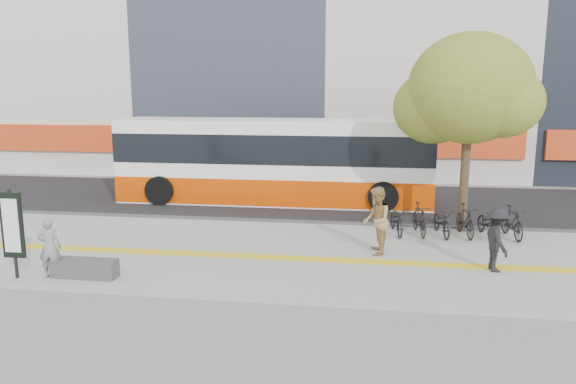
# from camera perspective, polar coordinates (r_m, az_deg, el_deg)

# --- Properties ---
(ground) EXTENTS (120.00, 120.00, 0.00)m
(ground) POSITION_cam_1_polar(r_m,az_deg,el_deg) (14.34, -8.89, -8.02)
(ground) COLOR slate
(ground) RESTS_ON ground
(sidewalk) EXTENTS (40.00, 7.00, 0.08)m
(sidewalk) POSITION_cam_1_polar(r_m,az_deg,el_deg) (15.69, -7.28, -6.15)
(sidewalk) COLOR slate
(sidewalk) RESTS_ON ground
(tactile_strip) EXTENTS (40.00, 0.45, 0.01)m
(tactile_strip) POSITION_cam_1_polar(r_m,az_deg,el_deg) (15.22, -7.79, -6.53)
(tactile_strip) COLOR gold
(tactile_strip) RESTS_ON sidewalk
(street) EXTENTS (40.00, 8.00, 0.06)m
(street) POSITION_cam_1_polar(r_m,az_deg,el_deg) (22.79, -2.25, -0.74)
(street) COLOR black
(street) RESTS_ON ground
(curb) EXTENTS (40.00, 0.25, 0.14)m
(curb) POSITION_cam_1_polar(r_m,az_deg,el_deg) (18.96, -4.46, -3.03)
(curb) COLOR #333335
(curb) RESTS_ON ground
(bench) EXTENTS (1.60, 0.45, 0.45)m
(bench) POSITION_cam_1_polar(r_m,az_deg,el_deg) (14.19, -20.56, -7.51)
(bench) COLOR #333335
(bench) RESTS_ON sidewalk
(signboard) EXTENTS (0.55, 0.10, 2.20)m
(signboard) POSITION_cam_1_polar(r_m,az_deg,el_deg) (14.50, -26.98, -3.26)
(signboard) COLOR black
(signboard) RESTS_ON sidewalk
(street_tree) EXTENTS (4.40, 3.80, 6.31)m
(street_tree) POSITION_cam_1_polar(r_m,az_deg,el_deg) (18.03, 18.41, 10.01)
(street_tree) COLOR #3C2C1B
(street_tree) RESTS_ON sidewalk
(bus) EXTENTS (12.47, 2.96, 3.32)m
(bus) POSITION_cam_1_polar(r_m,az_deg,el_deg) (21.97, -1.50, 3.04)
(bus) COLOR white
(bus) RESTS_ON street
(bicycle_row) EXTENTS (4.23, 1.76, 0.99)m
(bicycle_row) POSITION_cam_1_polar(r_m,az_deg,el_deg) (17.63, 16.90, -2.94)
(bicycle_row) COLOR black
(bicycle_row) RESTS_ON sidewalk
(seated_woman) EXTENTS (0.61, 0.46, 1.52)m
(seated_woman) POSITION_cam_1_polar(r_m,az_deg,el_deg) (14.34, -23.75, -5.32)
(seated_woman) COLOR black
(seated_woman) RESTS_ON sidewalk
(pedestrian_tan) EXTENTS (0.73, 0.93, 1.88)m
(pedestrian_tan) POSITION_cam_1_polar(r_m,az_deg,el_deg) (15.12, 9.25, -3.00)
(pedestrian_tan) COLOR #9E7945
(pedestrian_tan) RESTS_ON sidewalk
(pedestrian_dark) EXTENTS (0.76, 1.13, 1.62)m
(pedestrian_dark) POSITION_cam_1_polar(r_m,az_deg,el_deg) (14.55, 21.11, -4.69)
(pedestrian_dark) COLOR black
(pedestrian_dark) RESTS_ON sidewalk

